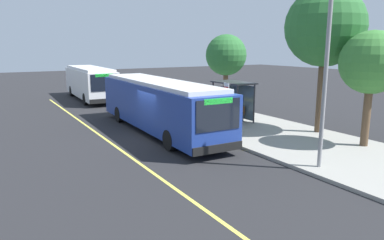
% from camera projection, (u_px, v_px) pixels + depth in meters
% --- Properties ---
extents(ground_plane, '(120.00, 120.00, 0.00)m').
position_uv_depth(ground_plane, '(153.00, 139.00, 19.14)').
color(ground_plane, '#232326').
extents(sidewalk_curb, '(44.00, 6.40, 0.15)m').
position_uv_depth(sidewalk_curb, '(242.00, 125.00, 22.11)').
color(sidewalk_curb, gray).
rests_on(sidewalk_curb, ground_plane).
extents(lane_stripe_center, '(36.00, 0.14, 0.01)m').
position_uv_depth(lane_stripe_center, '(113.00, 144.00, 18.04)').
color(lane_stripe_center, '#E0D64C').
rests_on(lane_stripe_center, ground_plane).
extents(transit_bus_main, '(12.46, 2.85, 2.95)m').
position_uv_depth(transit_bus_main, '(159.00, 104.00, 20.44)').
color(transit_bus_main, navy).
rests_on(transit_bus_main, ground_plane).
extents(transit_bus_second, '(10.46, 2.99, 2.95)m').
position_uv_depth(transit_bus_second, '(90.00, 82.00, 33.15)').
color(transit_bus_second, white).
rests_on(transit_bus_second, ground_plane).
extents(bus_shelter, '(2.90, 1.60, 2.48)m').
position_uv_depth(bus_shelter, '(233.00, 93.00, 22.99)').
color(bus_shelter, '#333338').
rests_on(bus_shelter, sidewalk_curb).
extents(waiting_bench, '(1.60, 0.48, 0.95)m').
position_uv_depth(waiting_bench, '(235.00, 112.00, 23.31)').
color(waiting_bench, brown).
rests_on(waiting_bench, sidewalk_curb).
extents(route_sign_post, '(0.44, 0.08, 2.80)m').
position_uv_depth(route_sign_post, '(226.00, 101.00, 19.13)').
color(route_sign_post, '#333338').
rests_on(route_sign_post, sidewalk_curb).
extents(pedestrian_commuter, '(0.24, 0.40, 1.69)m').
position_uv_depth(pedestrian_commuter, '(198.00, 107.00, 22.50)').
color(pedestrian_commuter, '#282D47').
rests_on(pedestrian_commuter, sidewalk_curb).
extents(street_tree_near_shelter, '(2.91, 2.91, 5.40)m').
position_uv_depth(street_tree_near_shelter, '(372.00, 63.00, 16.48)').
color(street_tree_near_shelter, brown).
rests_on(street_tree_near_shelter, sidewalk_curb).
extents(street_tree_upstreet, '(4.18, 4.18, 7.76)m').
position_uv_depth(street_tree_upstreet, '(325.00, 27.00, 18.92)').
color(street_tree_upstreet, brown).
rests_on(street_tree_upstreet, sidewalk_curb).
extents(street_tree_downstreet, '(2.99, 2.99, 5.55)m').
position_uv_depth(street_tree_downstreet, '(226.00, 55.00, 26.32)').
color(street_tree_downstreet, brown).
rests_on(street_tree_downstreet, sidewalk_curb).
extents(utility_pole, '(0.16, 0.16, 6.40)m').
position_uv_depth(utility_pole, '(325.00, 86.00, 13.59)').
color(utility_pole, gray).
rests_on(utility_pole, sidewalk_curb).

